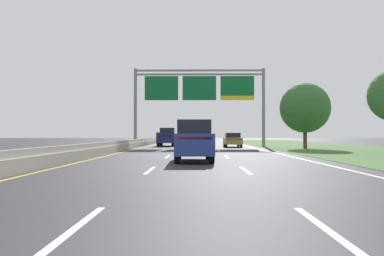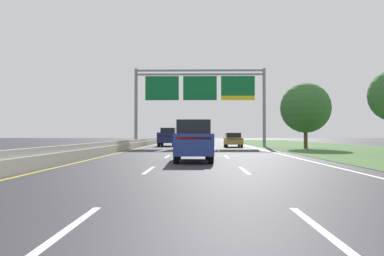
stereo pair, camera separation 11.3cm
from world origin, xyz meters
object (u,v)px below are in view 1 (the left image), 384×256
Objects in this scene: car_gold_right_lane_sedan at (232,140)px; car_blue_centre_lane_suv at (194,140)px; overhead_sign_gantry at (199,91)px; pickup_truck_navy at (167,137)px; car_silver_centre_lane_sedan at (196,139)px; roadside_tree_mid at (305,108)px; car_white_centre_lane_sedan at (196,138)px.

car_gold_right_lane_sedan is 22.59m from car_blue_centre_lane_suv.
car_gold_right_lane_sedan is (3.64, -1.36, -5.53)m from overhead_sign_gantry.
pickup_truck_navy is 7.89m from car_silver_centre_lane_sedan.
overhead_sign_gantry reaches higher than car_silver_centre_lane_sedan.
car_blue_centre_lane_suv is (3.39, -25.73, 0.02)m from pickup_truck_navy.
overhead_sign_gantry reaches higher than car_blue_centre_lane_suv.
pickup_truck_navy is 1.23× the size of car_silver_centre_lane_sedan.
roadside_tree_mid reaches higher than car_silver_centre_lane_sedan.
car_white_centre_lane_sedan is 22.37m from car_gold_right_lane_sedan.
car_silver_centre_lane_sedan is 19.17m from roadside_tree_mid.
car_blue_centre_lane_suv reaches higher than car_white_centre_lane_sedan.
car_gold_right_lane_sedan is at bearing -170.54° from car_white_centre_lane_sedan.
car_blue_centre_lane_suv is at bearing 179.02° from car_white_centre_lane_sedan.
pickup_truck_navy is at bearing 168.38° from car_white_centre_lane_sedan.
overhead_sign_gantry is at bearing -176.90° from car_silver_centre_lane_sedan.
car_silver_centre_lane_sedan and car_white_centre_lane_sedan have the same top height.
car_white_centre_lane_sedan is 0.93× the size of car_blue_centre_lane_suv.
overhead_sign_gantry is 3.41× the size of car_gold_right_lane_sedan.
car_white_centre_lane_sedan is (3.54, 18.49, -0.26)m from pickup_truck_navy.
roadside_tree_mid is (10.63, -15.64, 3.16)m from car_silver_centre_lane_sedan.
car_silver_centre_lane_sedan is 0.69× the size of roadside_tree_mid.
overhead_sign_gantry is 2.78× the size of pickup_truck_navy.
pickup_truck_navy is at bearing 150.78° from overhead_sign_gantry.
car_blue_centre_lane_suv is at bearing -179.60° from car_silver_centre_lane_sedan.
car_silver_centre_lane_sedan is at bearing 92.58° from overhead_sign_gantry.
pickup_truck_navy is 0.85× the size of roadside_tree_mid.
car_silver_centre_lane_sedan is 32.82m from car_blue_centre_lane_suv.
car_gold_right_lane_sedan is at bearing -20.48° from overhead_sign_gantry.
car_blue_centre_lane_suv is 20.44m from roadside_tree_mid.
pickup_truck_navy reaches higher than car_white_centre_lane_sedan.
pickup_truck_navy is 1.14× the size of car_blue_centre_lane_suv.
overhead_sign_gantry is 2.35× the size of roadside_tree_mid.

